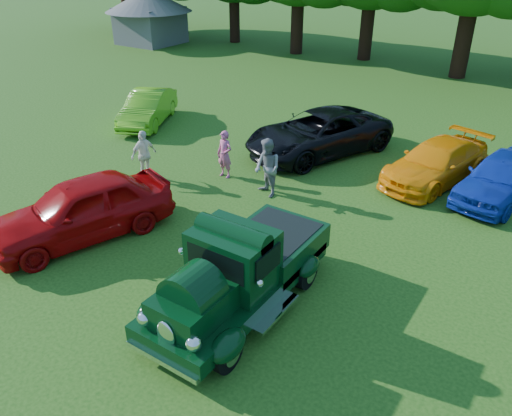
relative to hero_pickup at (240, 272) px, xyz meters
The scene contains 11 objects.
ground 1.80m from the hero_pickup, 165.50° to the left, with size 120.00×120.00×0.00m, color #1A4510.
hero_pickup is the anchor object (origin of this frame).
red_convertible 5.19m from the hero_pickup, behind, with size 1.95×4.86×1.65m, color #A30708.
back_car_lime 12.97m from the hero_pickup, 143.39° to the left, with size 1.46×4.18×1.38m, color #53AC17.
back_car_black 9.19m from the hero_pickup, 107.01° to the left, with size 2.63×5.70×1.58m, color black.
back_car_orange 8.92m from the hero_pickup, 79.27° to the left, with size 1.85×4.54×1.32m, color orange.
back_car_blue 9.36m from the hero_pickup, 66.80° to the left, with size 1.69×4.20×1.43m, color #0E299D.
spectator_pink 6.75m from the hero_pickup, 129.86° to the left, with size 0.59×0.38×1.61m, color #C85285.
spectator_grey 5.37m from the hero_pickup, 116.49° to the left, with size 0.90×0.70×1.85m, color gray.
spectator_white 7.40m from the hero_pickup, 150.99° to the left, with size 0.98×0.41×1.67m, color silver.
gazebo 31.85m from the hero_pickup, 137.73° to the left, with size 6.40×6.40×3.90m.
Camera 1 is at (6.68, -7.47, 7.18)m, focal length 35.00 mm.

